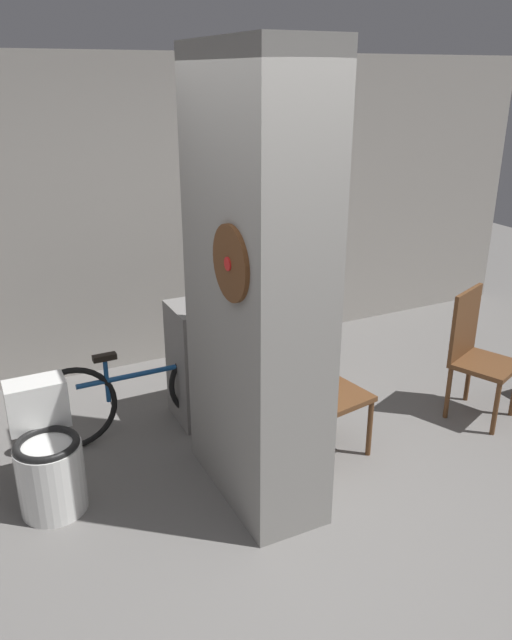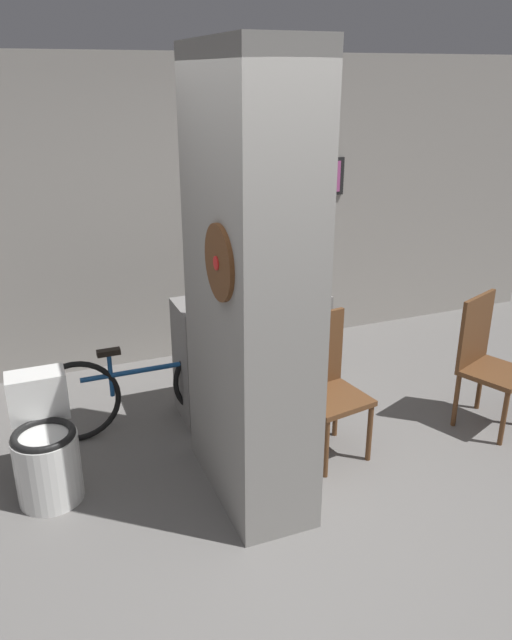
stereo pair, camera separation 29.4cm
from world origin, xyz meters
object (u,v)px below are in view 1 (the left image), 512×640
object	(u,v)px
toilet	(48,458)
bottle_tall	(278,281)
chair_near_pillar	(325,379)
bicycle	(144,392)
chair_by_doorway	(476,350)

from	to	relation	value
toilet	bottle_tall	world-z (taller)	bottle_tall
chair_near_pillar	bottle_tall	distance (m)	0.88
toilet	bicycle	xyz separation A→B (m)	(0.75, 0.54, 0.01)
chair_near_pillar	bicycle	bearing A→B (deg)	135.34
toilet	chair_by_doorway	world-z (taller)	chair_by_doorway
toilet	chair_near_pillar	xyz separation A→B (m)	(1.80, -0.20, 0.21)
chair_by_doorway	bicycle	xyz separation A→B (m)	(-2.30, 0.84, -0.20)
chair_near_pillar	bicycle	world-z (taller)	chair_near_pillar
chair_by_doorway	bottle_tall	bearing A→B (deg)	122.94
chair_near_pillar	bicycle	distance (m)	1.30
toilet	chair_near_pillar	distance (m)	1.82
toilet	chair_by_doorway	xyz separation A→B (m)	(3.05, -0.30, 0.21)
chair_near_pillar	bottle_tall	size ratio (longest dim) A/B	3.53
bottle_tall	toilet	bearing A→B (deg)	-163.44
chair_by_doorway	bicycle	size ratio (longest dim) A/B	0.60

